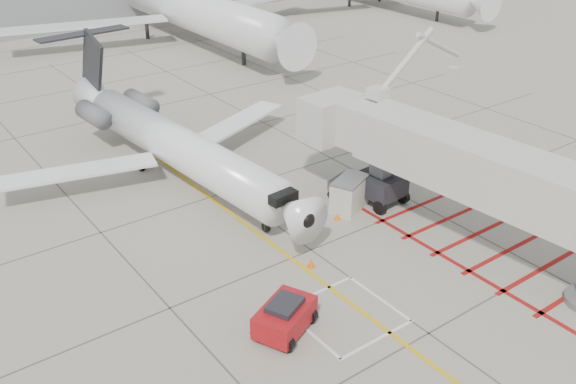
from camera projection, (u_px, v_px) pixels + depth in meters
ground_plane at (364, 288)px, 29.83m from camera, size 260.00×260.00×0.00m
regional_jet at (196, 135)px, 36.90m from camera, size 23.45×28.62×7.10m
jet_bridge at (477, 178)px, 31.39m from camera, size 10.60×19.75×7.62m
pushback_tug at (285, 316)px, 26.74m from camera, size 3.22×2.72×1.60m
baggage_cart at (347, 186)px, 37.54m from camera, size 2.39×1.81×1.35m
ground_power_unit at (349, 194)px, 36.10m from camera, size 2.72×2.20×1.87m
cone_nose at (311, 263)px, 31.21m from camera, size 0.36×0.36×0.50m
cone_side at (338, 216)px, 35.29m from camera, size 0.33×0.33×0.45m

